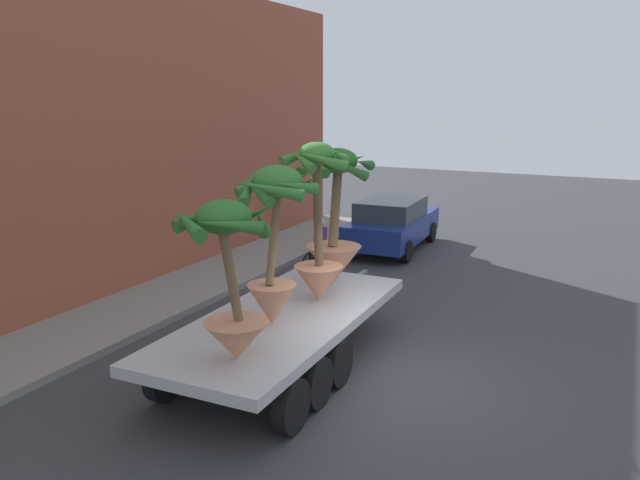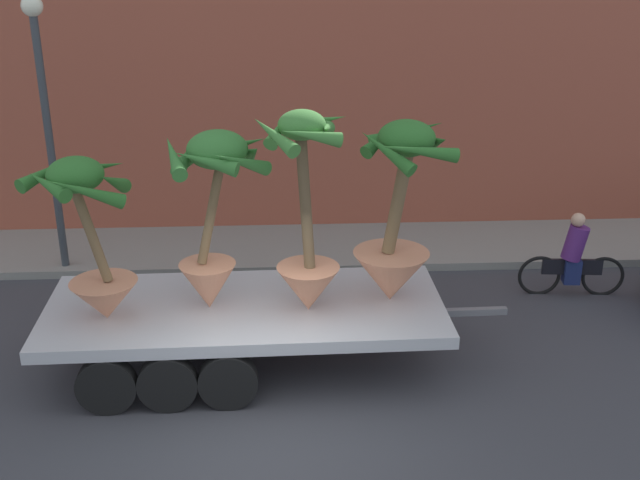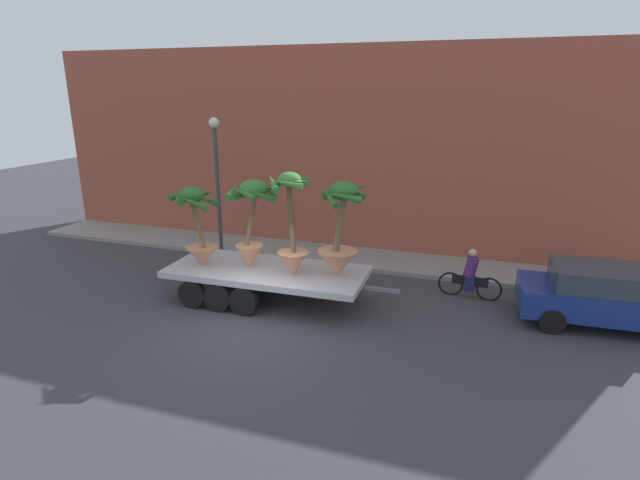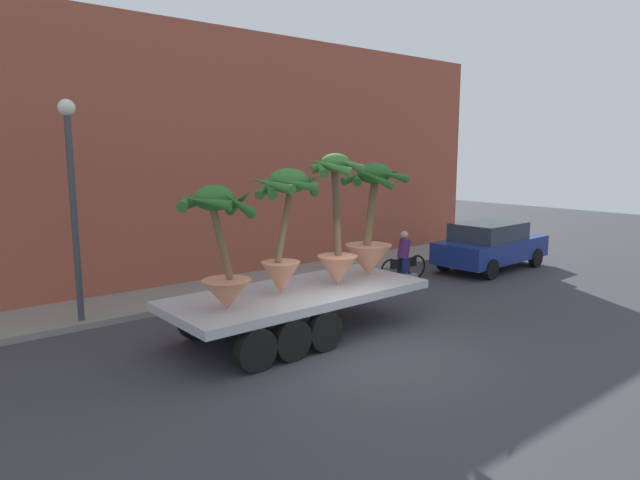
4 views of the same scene
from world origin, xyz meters
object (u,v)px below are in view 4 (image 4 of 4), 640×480
(cyclist, at_px, (404,258))
(parked_car, at_px, (491,245))
(potted_palm_middle, at_px, (222,250))
(potted_palm_front, at_px, (337,230))
(potted_palm_rear, at_px, (285,223))
(flatbed_trailer, at_px, (289,302))
(potted_palm_extra, at_px, (371,229))
(street_lamp, at_px, (72,182))

(cyclist, relative_size, parked_car, 0.42)
(potted_palm_middle, height_order, potted_palm_front, potted_palm_front)
(potted_palm_rear, bearing_deg, parked_car, 8.47)
(potted_palm_rear, distance_m, parked_car, 9.60)
(flatbed_trailer, distance_m, parked_car, 9.33)
(flatbed_trailer, distance_m, potted_palm_rear, 1.70)
(potted_palm_extra, height_order, parked_car, potted_palm_extra)
(potted_palm_middle, bearing_deg, potted_palm_extra, 5.25)
(parked_car, relative_size, street_lamp, 0.92)
(cyclist, xyz_separation_m, street_lamp, (-9.06, 1.38, 2.56))
(flatbed_trailer, xyz_separation_m, street_lamp, (-3.23, 3.48, 2.47))
(potted_palm_rear, bearing_deg, street_lamp, 131.22)
(potted_palm_middle, xyz_separation_m, potted_palm_extra, (4.14, 0.38, -0.03))
(potted_palm_front, distance_m, potted_palm_extra, 1.31)
(potted_palm_extra, distance_m, parked_car, 7.05)
(potted_palm_middle, relative_size, cyclist, 1.26)
(potted_palm_front, height_order, cyclist, potted_palm_front)
(street_lamp, bearing_deg, potted_palm_front, -40.26)
(potted_palm_rear, xyz_separation_m, parked_car, (9.36, 1.39, -1.63))
(potted_palm_middle, height_order, potted_palm_extra, potted_palm_extra)
(flatbed_trailer, distance_m, potted_palm_extra, 2.75)
(flatbed_trailer, bearing_deg, parked_car, 8.23)
(flatbed_trailer, distance_m, potted_palm_middle, 2.22)
(flatbed_trailer, height_order, potted_palm_extra, potted_palm_extra)
(flatbed_trailer, relative_size, potted_palm_rear, 2.61)
(parked_car, distance_m, street_lamp, 12.87)
(street_lamp, bearing_deg, flatbed_trailer, -47.14)
(potted_palm_extra, height_order, street_lamp, street_lamp)
(street_lamp, bearing_deg, potted_palm_middle, -68.49)
(potted_palm_front, distance_m, street_lamp, 5.80)
(potted_palm_front, bearing_deg, street_lamp, 139.74)
(potted_palm_rear, height_order, potted_palm_front, potted_palm_front)
(potted_palm_front, bearing_deg, potted_palm_middle, -177.79)
(potted_palm_middle, distance_m, cyclist, 8.07)
(potted_palm_extra, bearing_deg, flatbed_trailer, -178.58)
(flatbed_trailer, relative_size, parked_car, 1.52)
(cyclist, height_order, parked_car, parked_car)
(potted_palm_front, bearing_deg, potted_palm_rear, 173.12)
(potted_palm_rear, bearing_deg, potted_palm_middle, -170.69)
(potted_palm_rear, bearing_deg, cyclist, 19.90)
(potted_palm_front, relative_size, potted_palm_extra, 1.08)
(potted_palm_rear, bearing_deg, potted_palm_extra, 2.66)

